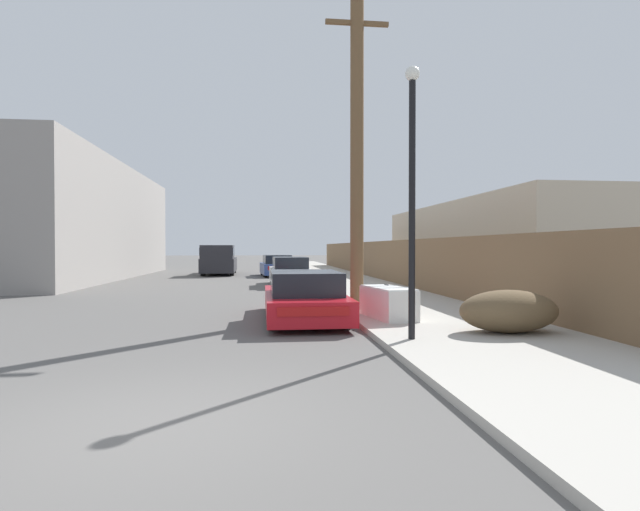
{
  "coord_description": "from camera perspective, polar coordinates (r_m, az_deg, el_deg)",
  "views": [
    {
      "loc": [
        1.09,
        -4.97,
        1.75
      ],
      "look_at": [
        2.97,
        11.06,
        1.5
      ],
      "focal_mm": 28.0,
      "sensor_mm": 36.0,
      "label": 1
    }
  ],
  "objects": [
    {
      "name": "ground_plane",
      "position": [
        5.38,
        -18.97,
        -18.14
      ],
      "size": [
        220.0,
        220.0,
        0.0
      ],
      "primitive_type": "plane",
      "color": "#595654"
    },
    {
      "name": "sidewalk_curb",
      "position": [
        28.83,
        1.71,
        -2.47
      ],
      "size": [
        4.2,
        63.0,
        0.12
      ],
      "primitive_type": "cube",
      "color": "#ADA89E",
      "rests_on": "ground"
    },
    {
      "name": "discarded_fridge",
      "position": [
        11.74,
        7.76,
        -5.34
      ],
      "size": [
        1.01,
        1.91,
        0.74
      ],
      "rotation": [
        0.0,
        0.0,
        0.16
      ],
      "color": "silver",
      "rests_on": "sidewalk_curb"
    },
    {
      "name": "parked_sports_car_red",
      "position": [
        12.09,
        -1.84,
        -4.83
      ],
      "size": [
        1.85,
        4.73,
        1.19
      ],
      "rotation": [
        0.0,
        0.0,
        -0.0
      ],
      "color": "red",
      "rests_on": "ground"
    },
    {
      "name": "car_parked_mid",
      "position": [
        23.19,
        -3.48,
        -1.89
      ],
      "size": [
        1.83,
        4.54,
        1.32
      ],
      "rotation": [
        0.0,
        0.0,
        0.02
      ],
      "color": "silver",
      "rests_on": "ground"
    },
    {
      "name": "car_parked_far",
      "position": [
        30.84,
        -4.96,
        -1.23
      ],
      "size": [
        2.11,
        4.28,
        1.3
      ],
      "rotation": [
        0.0,
        0.0,
        0.07
      ],
      "color": "#2D478C",
      "rests_on": "ground"
    },
    {
      "name": "pickup_truck",
      "position": [
        32.87,
        -11.49,
        -0.53
      ],
      "size": [
        2.18,
        5.78,
        1.91
      ],
      "rotation": [
        0.0,
        0.0,
        3.16
      ],
      "color": "#232328",
      "rests_on": "ground"
    },
    {
      "name": "utility_pole",
      "position": [
        14.45,
        4.24,
        12.31
      ],
      "size": [
        1.8,
        0.38,
        8.84
      ],
      "color": "brown",
      "rests_on": "sidewalk_curb"
    },
    {
      "name": "street_lamp",
      "position": [
        9.1,
        10.48,
        8.29
      ],
      "size": [
        0.26,
        0.26,
        4.85
      ],
      "color": "black",
      "rests_on": "sidewalk_curb"
    },
    {
      "name": "brush_pile",
      "position": [
        10.31,
        20.76,
        -5.97
      ],
      "size": [
        1.93,
        1.2,
        0.82
      ],
      "color": "brown",
      "rests_on": "sidewalk_curb"
    },
    {
      "name": "wooden_fence",
      "position": [
        27.11,
        6.44,
        -0.47
      ],
      "size": [
        0.08,
        40.67,
        1.97
      ],
      "primitive_type": "cube",
      "color": "brown",
      "rests_on": "sidewalk_curb"
    },
    {
      "name": "building_left_block",
      "position": [
        31.96,
        -26.97,
        3.42
      ],
      "size": [
        7.0,
        21.23,
        6.43
      ],
      "primitive_type": "cube",
      "color": "gray",
      "rests_on": "ground"
    },
    {
      "name": "building_right_house",
      "position": [
        26.02,
        19.61,
        1.25
      ],
      "size": [
        6.0,
        17.3,
        3.87
      ],
      "primitive_type": "cube",
      "color": "beige",
      "rests_on": "ground"
    }
  ]
}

